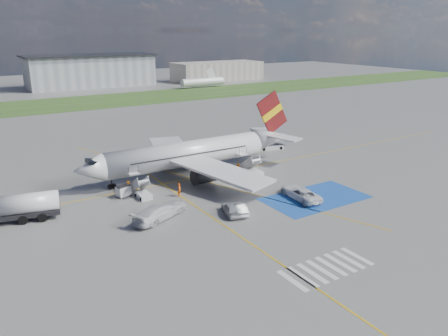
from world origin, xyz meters
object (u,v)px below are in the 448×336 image
(van_white_b, at_px, (161,209))
(gpu_cart, at_px, (124,192))
(car_silver_b, at_px, (239,209))
(belt_loader, at_px, (271,147))
(car_silver_a, at_px, (231,209))
(airliner, at_px, (195,152))
(van_white_a, at_px, (300,191))
(fuel_tanker, at_px, (16,210))

(van_white_b, bearing_deg, gpu_cart, -16.81)
(car_silver_b, xyz_separation_m, van_white_b, (-8.65, 3.92, 0.52))
(belt_loader, relative_size, car_silver_a, 1.18)
(belt_loader, bearing_deg, airliner, -150.40)
(van_white_a, height_order, van_white_b, van_white_b)
(gpu_cart, xyz_separation_m, car_silver_a, (9.07, -12.82, 0.04))
(belt_loader, height_order, van_white_a, van_white_a)
(van_white_b, bearing_deg, airliner, -67.04)
(belt_loader, bearing_deg, gpu_cart, -150.03)
(airliner, distance_m, fuel_tanker, 27.02)
(fuel_tanker, bearing_deg, van_white_b, -16.89)
(gpu_cart, distance_m, belt_loader, 33.47)
(gpu_cart, distance_m, car_silver_a, 15.70)
(car_silver_b, bearing_deg, gpu_cart, -34.79)
(airliner, height_order, gpu_cart, airliner)
(gpu_cart, height_order, car_silver_a, gpu_cart)
(car_silver_a, height_order, van_white_b, van_white_b)
(belt_loader, xyz_separation_m, van_white_a, (-12.45, -22.16, 0.64))
(gpu_cart, xyz_separation_m, car_silver_b, (9.94, -13.17, -0.02))
(van_white_b, bearing_deg, car_silver_a, -139.46)
(fuel_tanker, relative_size, car_silver_b, 2.39)
(airliner, distance_m, car_silver_b, 17.42)
(gpu_cart, height_order, car_silver_b, gpu_cart)
(car_silver_a, bearing_deg, car_silver_b, 174.92)
(airliner, relative_size, car_silver_a, 8.40)
(fuel_tanker, bearing_deg, airliner, 22.51)
(gpu_cart, bearing_deg, car_silver_a, -72.97)
(car_silver_a, bearing_deg, fuel_tanker, -10.87)
(car_silver_b, xyz_separation_m, van_white_a, (9.87, -0.09, 0.33))
(fuel_tanker, bearing_deg, belt_loader, 24.53)
(gpu_cart, bearing_deg, car_silver_b, -71.19)
(car_silver_b, bearing_deg, airliner, -82.44)
(car_silver_a, bearing_deg, belt_loader, -120.13)
(van_white_a, distance_m, van_white_b, 18.95)
(gpu_cart, bearing_deg, van_white_a, -52.03)
(belt_loader, distance_m, car_silver_a, 31.78)
(fuel_tanker, height_order, gpu_cart, fuel_tanker)
(fuel_tanker, relative_size, van_white_b, 1.61)
(fuel_tanker, height_order, van_white_a, fuel_tanker)
(airliner, xyz_separation_m, belt_loader, (19.15, 5.15, -3.02))
(fuel_tanker, xyz_separation_m, gpu_cart, (13.40, 1.07, -0.68))
(airliner, bearing_deg, van_white_b, -132.28)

